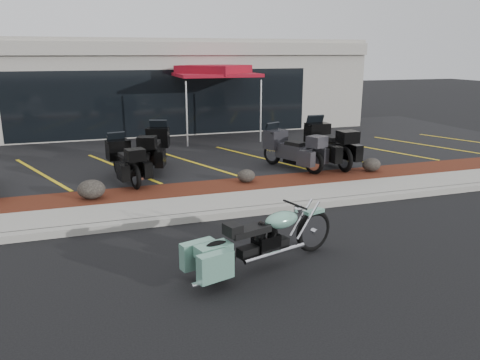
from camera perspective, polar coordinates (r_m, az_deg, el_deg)
name	(u,v)px	position (r m, az deg, el deg)	size (l,w,h in m)	color
ground	(255,230)	(9.46, 1.89, -6.09)	(90.00, 90.00, 0.00)	black
curb	(241,212)	(10.23, 0.17, -3.96)	(24.00, 0.25, 0.15)	gray
sidewalk	(232,203)	(10.86, -1.00, -2.80)	(24.00, 1.20, 0.15)	gray
mulch_bed	(218,189)	(11.96, -2.70, -1.08)	(24.00, 1.20, 0.16)	#3A0E0D
upper_lot	(178,149)	(17.08, -7.59, 3.76)	(26.00, 9.60, 0.15)	black
dealership_building	(151,84)	(22.98, -10.77, 11.42)	(18.00, 8.16, 4.00)	gray
boulder_left	(91,189)	(11.36, -17.67, -1.09)	(0.64, 0.53, 0.45)	black
boulder_mid	(246,176)	(12.24, 0.76, 0.52)	(0.48, 0.40, 0.34)	black
boulder_right	(372,165)	(13.88, 15.74, 1.82)	(0.54, 0.45, 0.38)	black
hero_cruiser	(314,225)	(8.39, 8.95, -5.44)	(2.87, 0.73, 1.01)	#67A08A
touring_black_front	(117,154)	(13.25, -14.73, 3.08)	(2.11, 0.80, 1.23)	black
touring_black_mid	(159,142)	(14.52, -9.84, 4.64)	(2.31, 0.88, 1.34)	black
touring_grey	(272,144)	(14.17, 3.96, 4.45)	(2.22, 0.85, 1.29)	#2C2B30
touring_black_rear	(315,137)	(15.01, 9.10, 5.16)	(2.44, 0.93, 1.42)	black
traffic_cone	(158,142)	(16.77, -9.98, 4.58)	(0.30, 0.30, 0.50)	#DB5107
popup_canopy	(214,72)	(18.59, -3.19, 13.01)	(3.28, 3.28, 2.83)	silver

